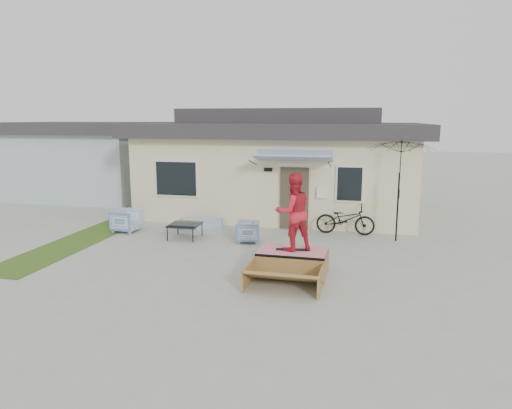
% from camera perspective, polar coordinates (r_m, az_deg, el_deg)
% --- Properties ---
extents(ground, '(90.00, 90.00, 0.00)m').
position_cam_1_polar(ground, '(11.81, -3.42, -7.72)').
color(ground, '#A2A496').
rests_on(ground, ground).
extents(grass_strip, '(1.40, 8.00, 0.01)m').
position_cam_1_polar(grass_strip, '(15.71, -19.81, -3.69)').
color(grass_strip, '#33571A').
rests_on(grass_strip, ground).
extents(house, '(10.80, 8.49, 4.10)m').
position_cam_1_polar(house, '(19.10, 3.33, 5.24)').
color(house, beige).
rests_on(house, ground).
extents(neighbor_house, '(8.60, 7.60, 3.50)m').
position_cam_1_polar(neighbor_house, '(24.94, -20.45, 5.48)').
color(neighbor_house, '#9BB1BA').
rests_on(neighbor_house, ground).
extents(loveseat, '(1.52, 0.75, 0.57)m').
position_cam_1_polar(loveseat, '(15.98, -6.77, -1.87)').
color(loveseat, '#466AA4').
rests_on(loveseat, ground).
extents(armchair_left, '(0.80, 0.85, 0.82)m').
position_cam_1_polar(armchair_left, '(15.92, -15.58, -1.77)').
color(armchair_left, '#466AA4').
rests_on(armchair_left, ground).
extents(armchair_right, '(0.76, 0.79, 0.71)m').
position_cam_1_polar(armchair_right, '(14.07, -1.03, -3.20)').
color(armchair_right, '#466AA4').
rests_on(armchair_right, ground).
extents(coffee_table, '(0.96, 0.96, 0.46)m').
position_cam_1_polar(coffee_table, '(14.69, -8.69, -3.24)').
color(coffee_table, black).
rests_on(coffee_table, ground).
extents(bicycle, '(1.88, 0.69, 1.20)m').
position_cam_1_polar(bicycle, '(15.22, 10.90, -1.40)').
color(bicycle, black).
rests_on(bicycle, ground).
extents(patio_umbrella, '(2.48, 2.38, 2.20)m').
position_cam_1_polar(patio_umbrella, '(14.55, 17.11, 2.38)').
color(patio_umbrella, black).
rests_on(patio_umbrella, ground).
extents(skate_ramp, '(1.67, 2.20, 0.54)m').
position_cam_1_polar(skate_ramp, '(11.39, 4.45, -6.99)').
color(skate_ramp, olive).
rests_on(skate_ramp, ground).
extents(skateboard, '(0.84, 0.31, 0.05)m').
position_cam_1_polar(skateboard, '(11.36, 4.52, -5.48)').
color(skateboard, black).
rests_on(skateboard, skate_ramp).
extents(skater, '(1.14, 1.08, 1.86)m').
position_cam_1_polar(skater, '(11.13, 4.59, -0.75)').
color(skater, red).
rests_on(skater, skateboard).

